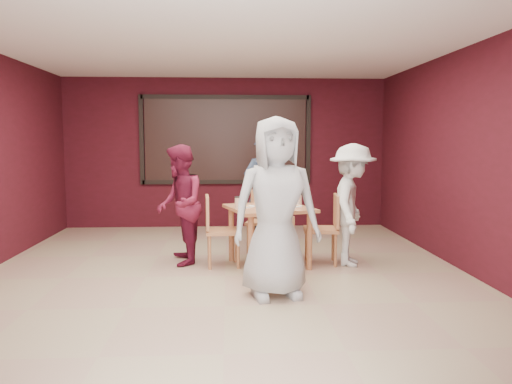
{
  "coord_description": "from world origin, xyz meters",
  "views": [
    {
      "loc": [
        0.04,
        -5.95,
        1.65
      ],
      "look_at": [
        0.4,
        0.49,
        0.97
      ],
      "focal_mm": 35.0,
      "sensor_mm": 36.0,
      "label": 1
    }
  ],
  "objects": [
    {
      "name": "floor",
      "position": [
        0.0,
        0.0,
        0.0
      ],
      "size": [
        7.0,
        7.0,
        0.0
      ],
      "primitive_type": "plane",
      "color": "tan",
      "rests_on": "ground"
    },
    {
      "name": "diner_right",
      "position": [
        1.67,
        0.45,
        0.8
      ],
      "size": [
        0.88,
        1.17,
        1.6
      ],
      "primitive_type": "imported",
      "rotation": [
        0.0,
        0.0,
        1.27
      ],
      "color": "silver",
      "rests_on": "floor"
    },
    {
      "name": "chair_right",
      "position": [
        1.35,
        0.54,
        0.52
      ],
      "size": [
        0.5,
        0.5,
        0.93
      ],
      "color": "#AE7644",
      "rests_on": "floor"
    },
    {
      "name": "diner_back",
      "position": [
        0.58,
        1.69,
        0.86
      ],
      "size": [
        0.71,
        0.56,
        1.72
      ],
      "primitive_type": "imported",
      "rotation": [
        0.0,
        0.0,
        3.4
      ],
      "color": "#2A364C",
      "rests_on": "floor"
    },
    {
      "name": "chair_front",
      "position": [
        0.58,
        -0.35,
        0.45
      ],
      "size": [
        0.44,
        0.44,
        0.79
      ],
      "color": "#AE7644",
      "rests_on": "floor"
    },
    {
      "name": "chair_left",
      "position": [
        -0.11,
        0.49,
        0.53
      ],
      "size": [
        0.48,
        0.48,
        0.93
      ],
      "color": "#AE7644",
      "rests_on": "floor"
    },
    {
      "name": "dining_table",
      "position": [
        0.58,
        0.49,
        0.68
      ],
      "size": [
        1.24,
        1.24,
        0.93
      ],
      "color": "#C97D52",
      "rests_on": "floor"
    },
    {
      "name": "diner_left",
      "position": [
        -0.6,
        0.64,
        0.79
      ],
      "size": [
        0.7,
        0.84,
        1.59
      ],
      "primitive_type": "imported",
      "rotation": [
        0.0,
        0.0,
        -1.44
      ],
      "color": "maroon",
      "rests_on": "floor"
    },
    {
      "name": "diner_front",
      "position": [
        0.54,
        -0.82,
        0.95
      ],
      "size": [
        1.02,
        0.76,
        1.9
      ],
      "primitive_type": "imported",
      "rotation": [
        0.0,
        0.0,
        0.18
      ],
      "color": "#AFAFAF",
      "rests_on": "floor"
    },
    {
      "name": "window_blinds",
      "position": [
        0.0,
        3.45,
        1.65
      ],
      "size": [
        3.0,
        0.02,
        1.5
      ],
      "primitive_type": "cube",
      "color": "black"
    },
    {
      "name": "chair_back",
      "position": [
        0.56,
        1.32,
        0.51
      ],
      "size": [
        0.54,
        0.54,
        0.9
      ],
      "color": "#AE7644",
      "rests_on": "floor"
    }
  ]
}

